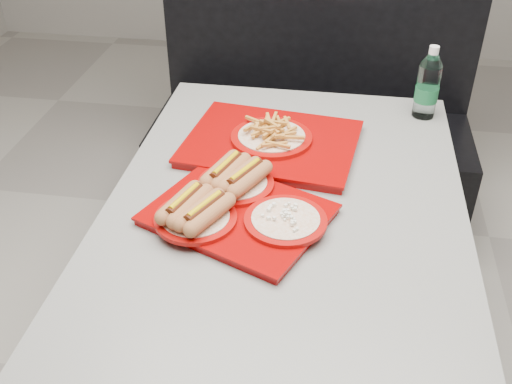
% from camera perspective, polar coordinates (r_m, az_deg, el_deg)
% --- Properties ---
extents(diner_table, '(0.92, 1.42, 0.75)m').
position_cam_1_polar(diner_table, '(1.59, 2.50, -6.74)').
color(diner_table, black).
rests_on(diner_table, ground).
extents(booth_bench, '(1.30, 0.57, 1.35)m').
position_cam_1_polar(booth_bench, '(2.59, 5.32, 6.26)').
color(booth_bench, black).
rests_on(booth_bench, ground).
extents(tray_near, '(0.50, 0.45, 0.09)m').
position_cam_1_polar(tray_near, '(1.45, -2.18, -1.24)').
color(tray_near, '#860403').
rests_on(tray_near, diner_table).
extents(tray_far, '(0.52, 0.43, 0.10)m').
position_cam_1_polar(tray_far, '(1.73, 1.48, 5.02)').
color(tray_far, '#860403').
rests_on(tray_far, diner_table).
extents(water_bottle, '(0.07, 0.07, 0.23)m').
position_cam_1_polar(water_bottle, '(1.94, 16.03, 9.62)').
color(water_bottle, silver).
rests_on(water_bottle, diner_table).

